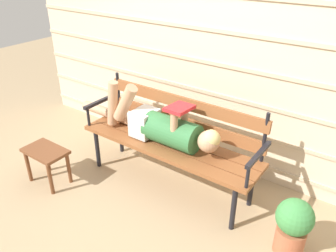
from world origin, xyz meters
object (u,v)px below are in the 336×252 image
(park_bench, at_px, (172,136))
(footstool, at_px, (46,157))
(potted_plant, at_px, (293,225))
(reclining_person, at_px, (160,126))

(park_bench, height_order, footstool, park_bench)
(potted_plant, bearing_deg, park_bench, 170.28)
(park_bench, bearing_deg, reclining_person, -143.08)
(park_bench, bearing_deg, footstool, -143.49)
(park_bench, height_order, reclining_person, reclining_person)
(park_bench, relative_size, reclining_person, 1.05)
(reclining_person, relative_size, footstool, 3.93)
(reclining_person, relative_size, potted_plant, 3.47)
(reclining_person, bearing_deg, potted_plant, -6.09)
(footstool, distance_m, potted_plant, 2.26)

